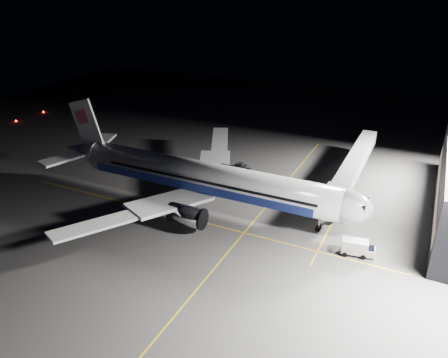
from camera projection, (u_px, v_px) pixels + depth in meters
name	position (u px, v px, depth m)	size (l,w,h in m)	color
ground	(207.00, 204.00, 78.99)	(200.00, 200.00, 0.00)	#4C4C4F
guide_line_main	(258.00, 216.00, 75.02)	(0.25, 80.00, 0.01)	gold
guide_line_cross	(190.00, 219.00, 74.10)	(70.00, 0.25, 0.01)	gold
guide_line_side	(341.00, 206.00, 78.40)	(0.25, 40.00, 0.01)	gold
airliner	(201.00, 177.00, 77.24)	(61.48, 54.22, 16.64)	silver
jet_bridge	(353.00, 167.00, 83.04)	(3.60, 34.40, 6.30)	#B2B2B7
service_truck	(358.00, 247.00, 64.02)	(5.08, 2.78, 2.46)	silver
baggage_tug	(240.00, 168.00, 91.83)	(2.93, 2.51, 1.91)	black
safety_cone_a	(234.00, 184.00, 85.86)	(0.45, 0.45, 0.68)	#E55309
safety_cone_b	(226.00, 193.00, 82.28)	(0.37, 0.37, 0.56)	#E55309
safety_cone_c	(197.00, 189.00, 83.77)	(0.42, 0.42, 0.64)	#E55309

